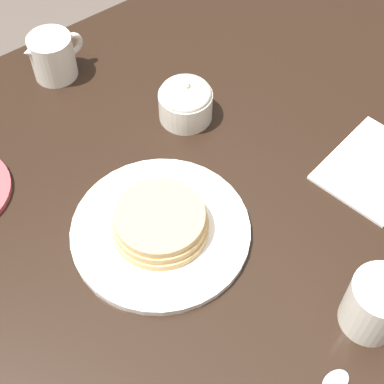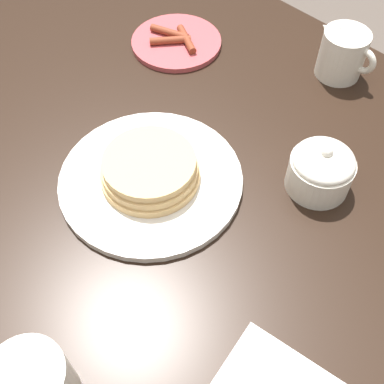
{
  "view_description": "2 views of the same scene",
  "coord_description": "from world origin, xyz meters",
  "px_view_note": "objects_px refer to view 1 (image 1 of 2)",
  "views": [
    {
      "loc": [
        -0.31,
        -0.43,
        1.5
      ],
      "look_at": [
        0.02,
        -0.0,
        0.75
      ],
      "focal_mm": 55.0,
      "sensor_mm": 36.0,
      "label": 1
    },
    {
      "loc": [
        0.31,
        -0.29,
        1.3
      ],
      "look_at": [
        0.02,
        -0.0,
        0.75
      ],
      "focal_mm": 45.0,
      "sensor_mm": 36.0,
      "label": 2
    }
  ],
  "objects_px": {
    "creamer_pitcher": "(52,56)",
    "sugar_bowl": "(185,101)",
    "pancake_plate": "(160,227)",
    "coffee_mug": "(378,303)",
    "napkin": "(375,169)"
  },
  "relations": [
    {
      "from": "creamer_pitcher",
      "to": "napkin",
      "type": "distance_m",
      "value": 0.61
    },
    {
      "from": "coffee_mug",
      "to": "creamer_pitcher",
      "type": "xyz_separation_m",
      "value": [
        -0.11,
        0.7,
        -0.0
      ]
    },
    {
      "from": "creamer_pitcher",
      "to": "coffee_mug",
      "type": "bearing_deg",
      "value": -81.48
    },
    {
      "from": "coffee_mug",
      "to": "creamer_pitcher",
      "type": "height_order",
      "value": "creamer_pitcher"
    },
    {
      "from": "coffee_mug",
      "to": "creamer_pitcher",
      "type": "distance_m",
      "value": 0.71
    },
    {
      "from": "pancake_plate",
      "to": "creamer_pitcher",
      "type": "bearing_deg",
      "value": 83.39
    },
    {
      "from": "coffee_mug",
      "to": "pancake_plate",
      "type": "bearing_deg",
      "value": 117.64
    },
    {
      "from": "sugar_bowl",
      "to": "napkin",
      "type": "xyz_separation_m",
      "value": [
        0.18,
        -0.29,
        -0.03
      ]
    },
    {
      "from": "pancake_plate",
      "to": "creamer_pitcher",
      "type": "height_order",
      "value": "creamer_pitcher"
    },
    {
      "from": "coffee_mug",
      "to": "napkin",
      "type": "relative_size",
      "value": 0.56
    },
    {
      "from": "pancake_plate",
      "to": "coffee_mug",
      "type": "distance_m",
      "value": 0.33
    },
    {
      "from": "pancake_plate",
      "to": "creamer_pitcher",
      "type": "distance_m",
      "value": 0.42
    },
    {
      "from": "creamer_pitcher",
      "to": "sugar_bowl",
      "type": "relative_size",
      "value": 1.27
    },
    {
      "from": "pancake_plate",
      "to": "napkin",
      "type": "height_order",
      "value": "pancake_plate"
    },
    {
      "from": "sugar_bowl",
      "to": "coffee_mug",
      "type": "bearing_deg",
      "value": -93.16
    }
  ]
}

